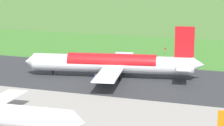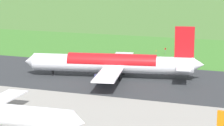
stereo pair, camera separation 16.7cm
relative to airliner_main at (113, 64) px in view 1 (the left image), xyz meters
name	(u,v)px [view 1 (the left image)]	position (x,y,z in m)	size (l,w,h in m)	color
ground_plane	(132,79)	(-5.82, 0.08, -4.35)	(800.00, 800.00, 0.00)	#477233
runway_asphalt	(132,79)	(-5.82, 0.08, -4.32)	(600.00, 40.51, 0.06)	#2D3033
grass_verge_foreground	(170,52)	(-5.82, -48.56, -4.33)	(600.00, 80.00, 0.04)	#3C782B
airliner_main	(113,64)	(0.00, 0.00, 0.00)	(53.81, 44.32, 15.88)	white
no_stopping_sign	(165,51)	(-4.90, -44.21, -2.92)	(0.60, 0.10, 2.41)	slate
traffic_cone_orange	(156,51)	(0.13, -49.40, -4.08)	(0.40, 0.40, 0.55)	orange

